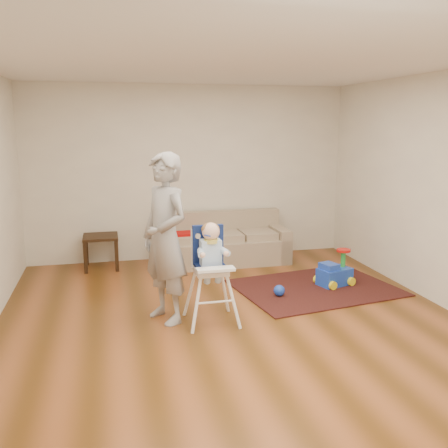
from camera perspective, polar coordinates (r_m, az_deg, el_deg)
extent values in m
plane|color=#502E0E|center=(5.53, 0.97, -11.02)|extent=(5.50, 5.50, 0.00)
cube|color=white|center=(7.84, -3.95, 5.83)|extent=(5.00, 0.04, 2.70)
cube|color=white|center=(6.26, 23.82, 3.47)|extent=(0.04, 5.50, 2.70)
cube|color=white|center=(5.14, 1.07, 18.00)|extent=(5.00, 5.50, 0.04)
cube|color=#A40C0A|center=(7.48, -3.95, -1.06)|extent=(0.45, 0.29, 0.04)
cube|color=black|center=(6.66, 10.39, -7.18)|extent=(2.18, 1.78, 0.02)
sphere|color=blue|center=(6.25, 6.33, -7.57)|extent=(0.14, 0.14, 0.14)
cylinder|color=blue|center=(5.11, -1.94, -1.34)|extent=(0.01, 0.12, 0.01)
imported|color=gray|center=(5.33, -6.74, -1.67)|extent=(0.70, 0.79, 1.82)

